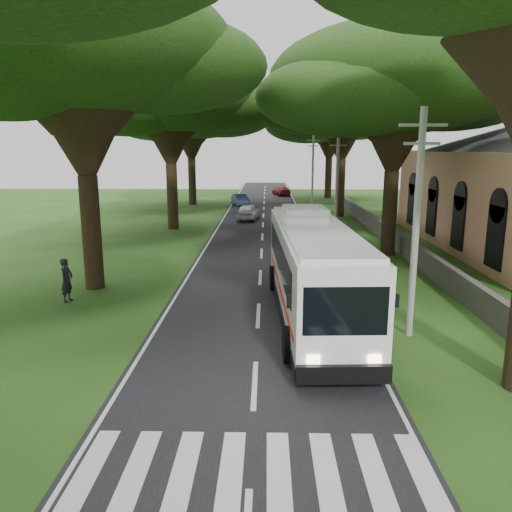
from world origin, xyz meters
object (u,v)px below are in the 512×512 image
object	(u,v)px
pole_mid	(337,182)
distant_car_a	(248,212)
pole_far	(313,170)
distant_car_c	(281,191)
pole_near	(416,221)
pedestrian	(67,280)
distant_car_b	(240,200)
coach_bus	(313,268)

from	to	relation	value
pole_mid	distant_car_a	xyz separation A→B (m)	(-6.89, 9.12, -3.41)
pole_far	distant_car_a	world-z (taller)	pole_far
pole_far	distant_car_c	world-z (taller)	pole_far
pole_near	pedestrian	bearing A→B (deg)	164.87
distant_car_a	distant_car_b	xyz separation A→B (m)	(-1.35, 11.64, -0.08)
distant_car_a	pedestrian	size ratio (longest dim) A/B	2.24
pedestrian	pole_far	bearing A→B (deg)	-12.18
pedestrian	distant_car_b	bearing A→B (deg)	0.10
pole_mid	distant_car_b	bearing A→B (deg)	111.64
pole_near	coach_bus	xyz separation A→B (m)	(-3.33, 1.99, -2.17)
pole_mid	pedestrian	distance (m)	21.64
pole_mid	pedestrian	world-z (taller)	pole_mid
coach_bus	pole_mid	bearing A→B (deg)	76.88
pole_near	distant_car_c	bearing A→B (deg)	93.35
coach_bus	distant_car_b	world-z (taller)	coach_bus
pole_mid	pole_far	world-z (taller)	same
pole_near	pole_mid	world-z (taller)	same
pole_far	coach_bus	distance (m)	38.22
pole_mid	coach_bus	world-z (taller)	pole_mid
pole_mid	distant_car_b	xyz separation A→B (m)	(-8.24, 20.76, -3.49)
pole_near	pedestrian	world-z (taller)	pole_near
distant_car_c	pedestrian	distance (m)	50.58
distant_car_a	pedestrian	xyz separation A→B (m)	(-7.06, -25.35, 0.20)
pole_mid	distant_car_a	size ratio (longest dim) A/B	1.84
pole_near	coach_bus	bearing A→B (deg)	149.21
pole_mid	distant_car_b	world-z (taller)	pole_mid
distant_car_c	pedestrian	xyz separation A→B (m)	(-10.83, -49.41, 0.30)
pole_mid	pole_far	distance (m)	20.00
coach_bus	distant_car_c	xyz separation A→B (m)	(0.22, 51.19, -1.35)
distant_car_c	pedestrian	world-z (taller)	pedestrian
pedestrian	coach_bus	bearing A→B (deg)	-90.67
distant_car_b	distant_car_c	world-z (taller)	distant_car_b
pole_near	pedestrian	xyz separation A→B (m)	(-13.95, 3.77, -3.21)
pole_far	distant_car_a	bearing A→B (deg)	-122.34
pole_mid	distant_car_b	distance (m)	22.61
pole_far	coach_bus	bearing A→B (deg)	-95.01
distant_car_a	coach_bus	bearing A→B (deg)	105.32
pole_far	pole_near	bearing A→B (deg)	-90.00
pole_near	pole_far	distance (m)	40.00
coach_bus	distant_car_a	xyz separation A→B (m)	(-3.55, 27.13, -1.24)
coach_bus	distant_car_b	distance (m)	39.10
pole_far	pedestrian	world-z (taller)	pole_far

